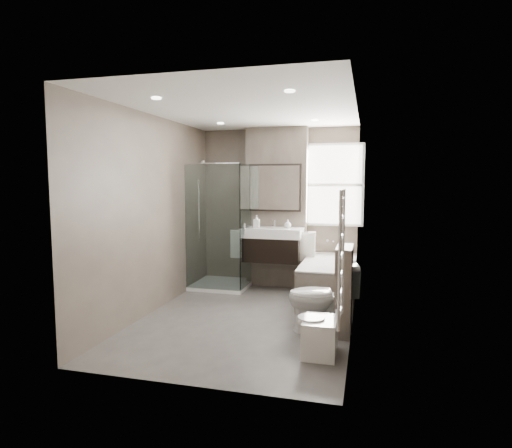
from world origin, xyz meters
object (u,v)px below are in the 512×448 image
(vanity, at_px, (272,244))
(toilet, at_px, (322,297))
(bidet, at_px, (320,336))
(bathtub, at_px, (329,278))

(vanity, relative_size, toilet, 1.19)
(vanity, xyz_separation_m, bidet, (1.01, -2.38, -0.55))
(bathtub, relative_size, toilet, 2.00)
(bathtub, distance_m, bidet, 2.06)
(vanity, relative_size, bathtub, 0.59)
(toilet, distance_m, bidet, 0.73)
(bidet, bearing_deg, toilet, 93.69)
(vanity, distance_m, bidet, 2.64)
(toilet, height_order, bidet, toilet)
(toilet, xyz_separation_m, bidet, (0.04, -0.69, -0.21))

